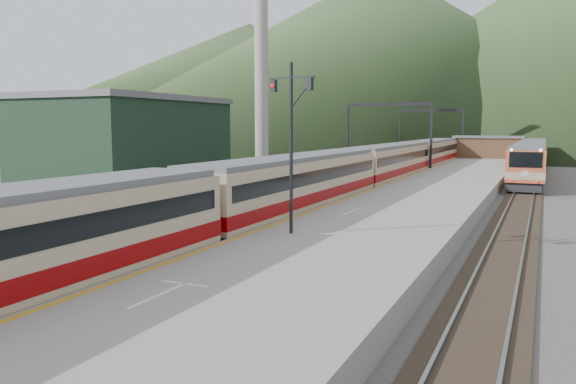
% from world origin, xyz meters
% --- Properties ---
extents(track_main, '(2.60, 200.00, 0.23)m').
position_xyz_m(track_main, '(0.00, 40.00, 0.07)').
color(track_main, black).
rests_on(track_main, ground).
extents(track_far, '(2.60, 200.00, 0.23)m').
position_xyz_m(track_far, '(-5.00, 40.00, 0.07)').
color(track_far, black).
rests_on(track_far, ground).
extents(track_second, '(2.60, 200.00, 0.23)m').
position_xyz_m(track_second, '(11.50, 40.00, 0.07)').
color(track_second, black).
rests_on(track_second, ground).
extents(platform, '(8.00, 100.00, 1.00)m').
position_xyz_m(platform, '(5.60, 38.00, 0.50)').
color(platform, gray).
rests_on(platform, ground).
extents(gantry_near, '(9.55, 0.25, 8.00)m').
position_xyz_m(gantry_near, '(-2.85, 55.00, 5.59)').
color(gantry_near, black).
rests_on(gantry_near, ground).
extents(gantry_far, '(9.55, 0.25, 8.00)m').
position_xyz_m(gantry_far, '(-2.85, 80.00, 5.59)').
color(gantry_far, black).
rests_on(gantry_far, ground).
extents(warehouse, '(14.50, 20.50, 8.60)m').
position_xyz_m(warehouse, '(-28.00, 42.00, 4.32)').
color(warehouse, black).
rests_on(warehouse, ground).
extents(smokestack, '(1.80, 1.80, 30.00)m').
position_xyz_m(smokestack, '(-22.00, 62.00, 15.00)').
color(smokestack, '#9E998E').
rests_on(smokestack, ground).
extents(station_shed, '(9.40, 4.40, 3.10)m').
position_xyz_m(station_shed, '(5.60, 78.00, 2.57)').
color(station_shed, brown).
rests_on(station_shed, platform).
extents(hill_a, '(180.00, 180.00, 60.00)m').
position_xyz_m(hill_a, '(-40.00, 190.00, 30.00)').
color(hill_a, '#304C29').
rests_on(hill_a, ground).
extents(hill_d, '(200.00, 200.00, 55.00)m').
position_xyz_m(hill_d, '(-120.00, 240.00, 27.50)').
color(hill_d, '#304C29').
rests_on(hill_d, ground).
extents(main_train, '(3.09, 84.74, 3.78)m').
position_xyz_m(main_train, '(0.00, 34.37, 2.12)').
color(main_train, tan).
rests_on(main_train, track_main).
extents(second_train, '(2.93, 39.93, 3.58)m').
position_xyz_m(second_train, '(11.50, 61.89, 2.02)').
color(second_train, '#CE5835').
rests_on(second_train, track_second).
extents(signal_mast, '(2.17, 0.60, 6.96)m').
position_xyz_m(signal_mast, '(3.42, 15.34, 5.25)').
color(signal_mast, black).
rests_on(signal_mast, platform).
extents(short_signal_b, '(0.26, 0.23, 2.27)m').
position_xyz_m(short_signal_b, '(-3.36, 26.97, 1.46)').
color(short_signal_b, black).
rests_on(short_signal_b, ground).
extents(short_signal_c, '(0.26, 0.23, 2.27)m').
position_xyz_m(short_signal_c, '(-7.81, 16.15, 1.46)').
color(short_signal_c, black).
rests_on(short_signal_c, ground).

